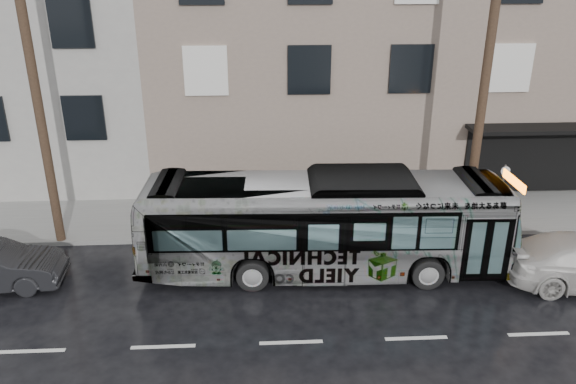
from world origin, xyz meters
The scene contains 7 objects.
ground centered at (0.00, 0.00, 0.00)m, with size 120.00×120.00×0.00m, color black.
sidewalk centered at (0.00, 4.90, 0.07)m, with size 90.00×3.60×0.15m, color gray.
building_taupe centered at (5.00, 12.70, 5.50)m, with size 20.00×12.00×11.00m, color gray.
utility_pole_front centered at (6.50, 3.30, 4.65)m, with size 0.30×0.30×9.00m, color #433121.
utility_pole_rear centered at (-7.50, 3.30, 4.65)m, with size 0.30×0.30×9.00m, color #433121.
sign_post centered at (7.60, 3.30, 1.35)m, with size 0.06×0.06×2.40m, color slate.
bus centered at (1.22, 1.09, 1.56)m, with size 2.62×11.18×3.11m, color #B2B2B2.
Camera 1 is at (-0.70, -14.11, 8.90)m, focal length 35.00 mm.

